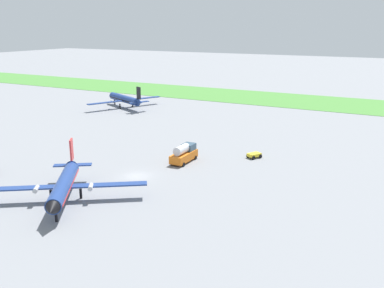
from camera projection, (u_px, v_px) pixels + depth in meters
name	position (u px, v px, depth m)	size (l,w,h in m)	color
ground_plane	(137.00, 176.00, 69.74)	(600.00, 600.00, 0.00)	gray
grass_taxiway_strip	(284.00, 100.00, 141.12)	(360.00, 28.00, 0.08)	#478438
airplane_foreground_turboprop	(64.00, 184.00, 59.24)	(19.54, 17.19, 6.81)	navy
airplane_taxiing_turboprop	(125.00, 99.00, 126.99)	(19.10, 21.98, 7.09)	navy
baggage_cart_near_gate	(254.00, 155.00, 79.16)	(2.67, 2.93, 0.90)	yellow
fuel_truck_midfield	(184.00, 153.00, 76.60)	(2.69, 6.52, 3.29)	orange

